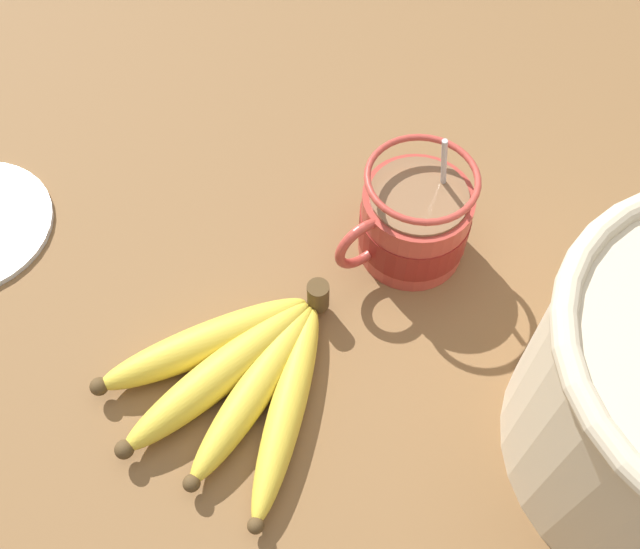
{
  "coord_description": "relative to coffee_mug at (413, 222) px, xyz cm",
  "views": [
    {
      "loc": [
        22.95,
        27.39,
        59.91
      ],
      "look_at": [
        4.79,
        -0.63,
        7.76
      ],
      "focal_mm": 40.0,
      "sensor_mm": 36.0,
      "label": 1
    }
  ],
  "objects": [
    {
      "name": "table",
      "position": [
        5.7,
        1.0,
        -5.82
      ],
      "size": [
        123.85,
        123.85,
        3.1
      ],
      "color": "brown",
      "rests_on": "ground"
    },
    {
      "name": "coffee_mug",
      "position": [
        0.0,
        0.0,
        0.0
      ],
      "size": [
        14.04,
        10.21,
        13.91
      ],
      "color": "#B23D33",
      "rests_on": "table"
    },
    {
      "name": "banana_bunch",
      "position": [
        20.74,
        3.36,
        -2.6
      ],
      "size": [
        22.19,
        19.55,
        4.02
      ],
      "color": "#4C381E",
      "rests_on": "table"
    }
  ]
}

